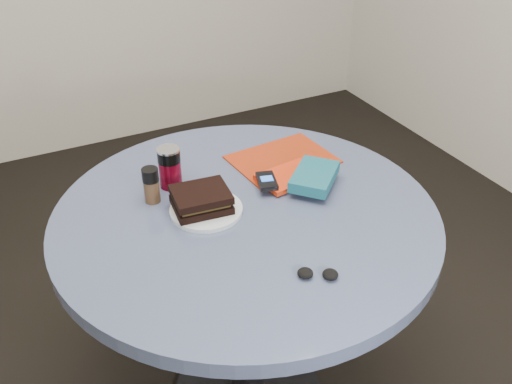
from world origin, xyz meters
name	(u,v)px	position (x,y,z in m)	size (l,w,h in m)	color
table	(246,260)	(0.00, 0.00, 0.59)	(1.00, 1.00, 0.75)	black
plate	(206,210)	(-0.09, 0.04, 0.76)	(0.19, 0.19, 0.01)	silver
sandwich	(201,199)	(-0.10, 0.05, 0.79)	(0.15, 0.13, 0.05)	black
soda_can	(170,167)	(-0.13, 0.20, 0.81)	(0.07, 0.07, 0.12)	#600416
pepper_grinder	(151,185)	(-0.20, 0.15, 0.80)	(0.06, 0.06, 0.10)	#48311F
magazine	(282,159)	(0.21, 0.19, 0.75)	(0.29, 0.22, 0.01)	#95280D
red_book	(289,176)	(0.18, 0.08, 0.76)	(0.17, 0.11, 0.01)	red
novel	(314,177)	(0.22, 0.02, 0.78)	(0.16, 0.10, 0.03)	#144F60
mp3_player	(267,181)	(0.10, 0.07, 0.78)	(0.07, 0.09, 0.02)	black
headphones	(318,274)	(0.03, -0.30, 0.76)	(0.10, 0.08, 0.02)	black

